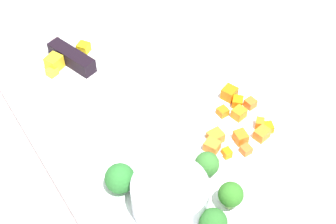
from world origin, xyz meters
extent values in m
plane|color=#A18B89|center=(0.00, 0.00, 0.00)|extent=(4.00, 4.00, 0.00)
cube|color=white|center=(0.00, 0.00, 0.01)|extent=(0.45, 0.32, 0.01)
cylinder|color=#B0B3C1|center=(0.11, -0.07, 0.03)|extent=(0.08, 0.08, 0.04)
cube|color=silver|center=(0.02, 0.00, 0.01)|extent=(0.15, 0.07, 0.00)
cube|color=black|center=(-0.16, -0.06, 0.02)|extent=(0.08, 0.04, 0.02)
cube|color=orange|center=(0.09, 0.08, 0.02)|extent=(0.02, 0.02, 0.01)
cube|color=orange|center=(0.03, 0.09, 0.02)|extent=(0.02, 0.02, 0.01)
cube|color=orange|center=(0.09, 0.09, 0.02)|extent=(0.02, 0.02, 0.01)
cube|color=orange|center=(0.03, 0.06, 0.02)|extent=(0.01, 0.01, 0.01)
cube|color=orange|center=(0.05, 0.08, 0.02)|extent=(0.02, 0.02, 0.01)
cube|color=orange|center=(0.01, 0.09, 0.02)|extent=(0.02, 0.02, 0.02)
cube|color=orange|center=(0.06, 0.03, 0.02)|extent=(0.02, 0.02, 0.01)
cube|color=orange|center=(0.08, 0.09, 0.02)|extent=(0.02, 0.02, 0.01)
cube|color=orange|center=(0.08, 0.05, 0.02)|extent=(0.02, 0.02, 0.01)
cube|color=orange|center=(0.07, 0.01, 0.02)|extent=(0.02, 0.02, 0.02)
cube|color=orange|center=(0.04, 0.10, 0.02)|extent=(0.01, 0.01, 0.01)
cube|color=orange|center=(0.09, 0.03, 0.02)|extent=(0.01, 0.01, 0.01)
cube|color=orange|center=(0.10, 0.05, 0.02)|extent=(0.01, 0.01, 0.01)
cube|color=yellow|center=(-0.15, -0.09, 0.02)|extent=(0.02, 0.02, 0.01)
cube|color=yellow|center=(-0.16, -0.08, 0.02)|extent=(0.03, 0.03, 0.02)
cube|color=yellow|center=(-0.17, -0.06, 0.02)|extent=(0.02, 0.02, 0.01)
cube|color=yellow|center=(-0.17, -0.03, 0.02)|extent=(0.02, 0.02, 0.01)
cylinder|color=#90AE6D|center=(0.06, -0.10, 0.02)|extent=(0.01, 0.01, 0.01)
sphere|color=#2C7730|center=(0.06, -0.10, 0.03)|extent=(0.03, 0.03, 0.03)
cylinder|color=#8FAD62|center=(0.10, -0.01, 0.02)|extent=(0.01, 0.01, 0.01)
sphere|color=#36772E|center=(0.10, -0.01, 0.03)|extent=(0.03, 0.03, 0.03)
cylinder|color=#8AB160|center=(0.15, -0.01, 0.02)|extent=(0.01, 0.01, 0.01)
sphere|color=#317624|center=(0.15, -0.01, 0.03)|extent=(0.03, 0.03, 0.03)
sphere|color=#2C6D29|center=(0.16, -0.05, 0.03)|extent=(0.03, 0.03, 0.03)
camera|label=1|loc=(0.35, -0.23, 0.48)|focal=52.25mm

